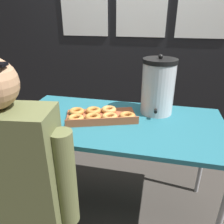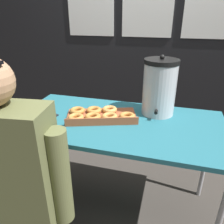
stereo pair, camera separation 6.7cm
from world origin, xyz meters
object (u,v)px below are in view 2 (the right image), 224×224
donut_box (100,115)px  coffee_urn (159,87)px  person_seated (15,193)px  cell_phone (48,118)px

donut_box → coffee_urn: coffee_urn is taller
donut_box → person_seated: 0.68m
cell_phone → person_seated: person_seated is taller
cell_phone → person_seated: bearing=-63.2°
cell_phone → person_seated: 0.54m
donut_box → coffee_urn: 0.45m
person_seated → cell_phone: bearing=-87.0°
person_seated → coffee_urn: bearing=-135.2°
coffee_urn → person_seated: 1.06m
coffee_urn → person_seated: size_ratio=0.32×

